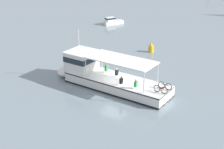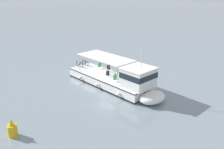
% 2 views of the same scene
% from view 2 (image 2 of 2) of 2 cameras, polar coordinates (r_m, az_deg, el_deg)
% --- Properties ---
extents(ground_plane, '(400.00, 400.00, 0.00)m').
position_cam_2_polar(ground_plane, '(26.86, -0.38, -2.45)').
color(ground_plane, gray).
extents(ferry_main, '(13.02, 4.73, 5.32)m').
position_cam_2_polar(ferry_main, '(25.35, 1.57, -1.39)').
color(ferry_main, white).
rests_on(ferry_main, ground).
extents(channel_buoy, '(0.70, 0.70, 1.40)m').
position_cam_2_polar(channel_buoy, '(19.13, -23.15, -12.19)').
color(channel_buoy, gold).
rests_on(channel_buoy, ground).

